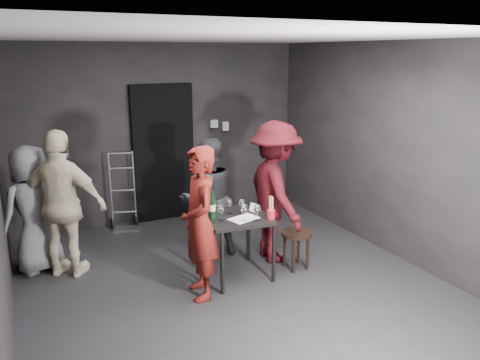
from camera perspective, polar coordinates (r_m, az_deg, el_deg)
name	(u,v)px	position (r m, az deg, el deg)	size (l,w,h in m)	color
floor	(231,283)	(5.49, -1.17, -12.43)	(4.50, 5.00, 0.02)	black
ceiling	(229,37)	(4.86, -1.34, 17.03)	(4.50, 5.00, 0.02)	silver
wall_back	(162,133)	(7.30, -9.54, 5.61)	(4.50, 0.04, 2.70)	black
wall_front	(403,258)	(3.04, 19.20, -8.95)	(4.50, 0.04, 2.70)	black
wall_right	(390,150)	(6.26, 17.82, 3.49)	(0.04, 5.00, 2.70)	black
doorway	(164,153)	(7.30, -9.30, 3.23)	(0.95, 0.10, 2.10)	black
wallbox_upper	(214,124)	(7.52, -3.22, 6.85)	(0.12, 0.06, 0.12)	#B7B7B2
wallbox_lower	(225,126)	(7.61, -1.81, 6.58)	(0.10, 0.06, 0.14)	#B7B7B2
hand_truck	(125,214)	(7.21, -13.87, -4.09)	(0.39, 0.33, 1.16)	#B2B2B7
tasting_table	(236,224)	(5.39, -0.47, -5.37)	(0.72, 0.72, 0.75)	black
stool	(296,239)	(5.72, 6.89, -7.11)	(0.37, 0.37, 0.47)	black
server_red	(200,216)	(4.90, -4.95, -4.43)	(0.66, 0.43, 1.81)	maroon
woman_black	(208,197)	(5.91, -3.95, -2.06)	(0.77, 0.42, 1.58)	#24242A
man_maroon	(276,180)	(5.75, 4.35, -0.01)	(1.34, 0.62, 2.08)	#3A090F
bystander_cream	(62,193)	(5.69, -20.86, -1.52)	(1.18, 0.56, 2.01)	#F2E6C1
bystander_grey	(33,208)	(6.02, -23.92, -3.10)	(0.77, 0.42, 1.58)	gray
tasting_mat	(244,219)	(5.26, 0.46, -4.72)	(0.32, 0.21, 0.00)	white
wine_glass_a	(221,213)	(5.18, -2.34, -4.00)	(0.07, 0.07, 0.19)	white
wine_glass_b	(211,209)	(5.27, -3.51, -3.51)	(0.08, 0.08, 0.22)	white
wine_glass_c	(229,206)	(5.40, -1.29, -3.14)	(0.07, 0.07, 0.19)	white
wine_glass_d	(244,212)	(5.16, 0.50, -3.91)	(0.08, 0.08, 0.21)	white
wine_glass_e	(257,212)	(5.18, 2.09, -3.91)	(0.08, 0.08, 0.20)	white
wine_glass_f	(242,206)	(5.39, 0.23, -3.21)	(0.07, 0.07, 0.19)	white
wine_bottle	(212,208)	(5.24, -3.40, -3.37)	(0.08, 0.08, 0.33)	black
breadstick_cup	(271,208)	(5.23, 3.81, -3.41)	(0.09, 0.09, 0.28)	#AF1A28
reserved_card	(254,208)	(5.47, 1.73, -3.40)	(0.08, 0.13, 0.10)	white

